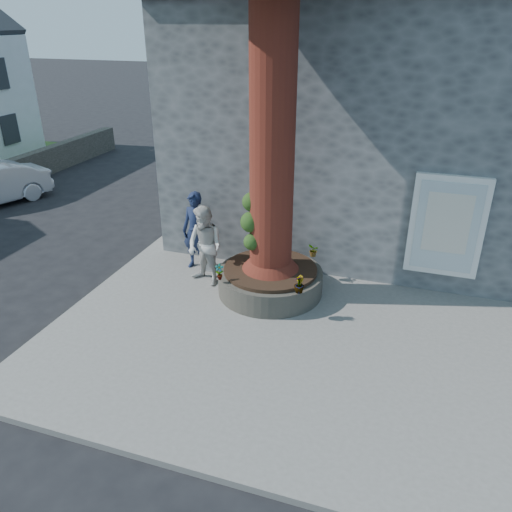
% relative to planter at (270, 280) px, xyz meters
% --- Properties ---
extents(ground, '(120.00, 120.00, 0.00)m').
position_rel_planter_xyz_m(ground, '(-0.80, -2.00, -0.41)').
color(ground, black).
rests_on(ground, ground).
extents(pavement, '(9.00, 8.00, 0.12)m').
position_rel_planter_xyz_m(pavement, '(0.70, -1.00, -0.35)').
color(pavement, slate).
rests_on(pavement, ground).
extents(yellow_line, '(0.10, 30.00, 0.01)m').
position_rel_planter_xyz_m(yellow_line, '(-3.85, -1.00, -0.41)').
color(yellow_line, yellow).
rests_on(yellow_line, ground).
extents(stone_shop, '(10.30, 8.30, 6.30)m').
position_rel_planter_xyz_m(stone_shop, '(1.70, 5.20, 2.75)').
color(stone_shop, '#4A4E4F').
rests_on(stone_shop, ground).
extents(planter, '(2.30, 2.30, 0.60)m').
position_rel_planter_xyz_m(planter, '(0.00, 0.00, 0.00)').
color(planter, black).
rests_on(planter, pavement).
extents(man, '(0.73, 0.51, 1.91)m').
position_rel_planter_xyz_m(man, '(-2.03, 0.60, 0.66)').
color(man, '#16203E').
rests_on(man, pavement).
extents(woman, '(1.09, 0.98, 1.84)m').
position_rel_planter_xyz_m(woman, '(-1.51, -0.06, 0.63)').
color(woman, beige).
rests_on(woman, pavement).
extents(shopping_bag, '(0.23, 0.17, 0.28)m').
position_rel_planter_xyz_m(shopping_bag, '(-1.73, 0.52, -0.15)').
color(shopping_bag, white).
rests_on(shopping_bag, pavement).
extents(plant_a, '(0.21, 0.18, 0.35)m').
position_rel_planter_xyz_m(plant_a, '(-0.85, -0.85, 0.48)').
color(plant_a, gray).
rests_on(plant_a, planter).
extents(plant_b, '(0.25, 0.25, 0.35)m').
position_rel_planter_xyz_m(plant_b, '(0.85, -0.85, 0.48)').
color(plant_b, gray).
rests_on(plant_b, planter).
extents(plant_c, '(0.29, 0.29, 0.36)m').
position_rel_planter_xyz_m(plant_c, '(0.85, -0.85, 0.49)').
color(plant_c, gray).
rests_on(plant_c, planter).
extents(plant_d, '(0.30, 0.32, 0.29)m').
position_rel_planter_xyz_m(plant_d, '(0.76, 0.85, 0.45)').
color(plant_d, gray).
rests_on(plant_d, planter).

